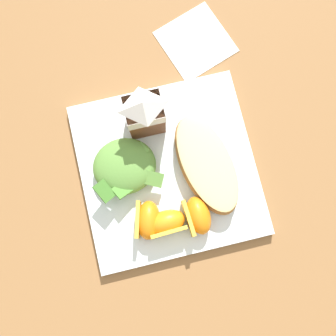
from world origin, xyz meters
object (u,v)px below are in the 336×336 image
at_px(green_salad_pile, 125,166).
at_px(orange_wedge_middle, 167,223).
at_px(milk_carton, 144,113).
at_px(paper_napkin, 196,41).
at_px(white_plate, 168,170).
at_px(cheesy_pizza_bread, 206,164).
at_px(orange_wedge_front, 147,220).
at_px(orange_wedge_rear, 197,216).

relative_size(green_salad_pile, orange_wedge_middle, 1.81).
xyz_separation_m(milk_carton, paper_napkin, (0.12, 0.13, -0.07)).
relative_size(milk_carton, paper_napkin, 1.00).
height_order(white_plate, milk_carton, milk_carton).
relative_size(white_plate, cheesy_pizza_bread, 1.54).
bearing_deg(orange_wedge_front, milk_carton, 77.92).
xyz_separation_m(cheesy_pizza_bread, orange_wedge_rear, (-0.03, -0.07, 0.00)).
xyz_separation_m(green_salad_pile, paper_napkin, (0.17, 0.19, -0.03)).
distance_m(milk_carton, orange_wedge_middle, 0.17).
xyz_separation_m(orange_wedge_front, orange_wedge_rear, (0.08, -0.01, 0.00)).
distance_m(orange_wedge_middle, paper_napkin, 0.32).
bearing_deg(green_salad_pile, orange_wedge_middle, -66.75).
distance_m(cheesy_pizza_bread, paper_napkin, 0.23).
relative_size(orange_wedge_middle, paper_napkin, 0.56).
relative_size(white_plate, paper_napkin, 2.55).
bearing_deg(orange_wedge_rear, paper_napkin, 75.94).
height_order(green_salad_pile, milk_carton, milk_carton).
xyz_separation_m(orange_wedge_front, paper_napkin, (0.15, 0.28, -0.03)).
xyz_separation_m(white_plate, orange_wedge_middle, (-0.02, -0.08, 0.03)).
distance_m(white_plate, milk_carton, 0.11).
relative_size(orange_wedge_front, orange_wedge_rear, 1.08).
height_order(white_plate, orange_wedge_rear, orange_wedge_rear).
bearing_deg(orange_wedge_front, white_plate, 55.47).
height_order(green_salad_pile, orange_wedge_rear, green_salad_pile).
height_order(milk_carton, paper_napkin, milk_carton).
bearing_deg(orange_wedge_rear, orange_wedge_front, 171.38).
height_order(cheesy_pizza_bread, milk_carton, milk_carton).
distance_m(cheesy_pizza_bread, green_salad_pile, 0.13).
bearing_deg(orange_wedge_front, green_salad_pile, 99.95).
bearing_deg(white_plate, milk_carton, 101.73).
distance_m(green_salad_pile, paper_napkin, 0.26).
distance_m(green_salad_pile, milk_carton, 0.09).
relative_size(cheesy_pizza_bread, orange_wedge_front, 2.70).
height_order(orange_wedge_front, orange_wedge_rear, same).
bearing_deg(orange_wedge_rear, green_salad_pile, 132.30).
bearing_deg(orange_wedge_middle, white_plate, 75.12).
distance_m(white_plate, cheesy_pizza_bread, 0.07).
relative_size(white_plate, green_salad_pile, 2.51).
xyz_separation_m(white_plate, orange_wedge_rear, (0.03, -0.08, 0.03)).
xyz_separation_m(white_plate, cheesy_pizza_bread, (0.06, -0.01, 0.03)).
height_order(cheesy_pizza_bread, green_salad_pile, green_salad_pile).
xyz_separation_m(milk_carton, orange_wedge_rear, (0.04, -0.17, -0.04)).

